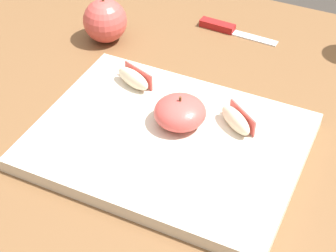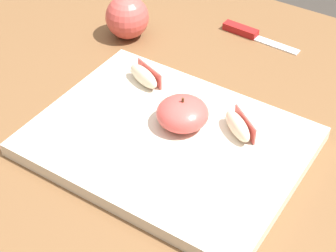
% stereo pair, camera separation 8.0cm
% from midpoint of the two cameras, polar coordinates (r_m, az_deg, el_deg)
% --- Properties ---
extents(dining_table, '(1.31, 0.90, 0.77)m').
position_cam_midpoint_polar(dining_table, '(0.95, -4.16, -3.86)').
color(dining_table, brown).
rests_on(dining_table, ground_plane).
extents(cutting_board, '(0.39, 0.30, 0.02)m').
position_cam_midpoint_polar(cutting_board, '(0.82, -2.79, -1.74)').
color(cutting_board, beige).
rests_on(cutting_board, dining_table).
extents(apple_half_skin_up, '(0.08, 0.08, 0.05)m').
position_cam_midpoint_polar(apple_half_skin_up, '(0.82, -1.54, 1.32)').
color(apple_half_skin_up, '#D14C47').
rests_on(apple_half_skin_up, cutting_board).
extents(apple_wedge_front, '(0.07, 0.06, 0.03)m').
position_cam_midpoint_polar(apple_wedge_front, '(0.82, 4.31, 0.52)').
color(apple_wedge_front, beige).
rests_on(apple_wedge_front, cutting_board).
extents(apple_wedge_middle, '(0.07, 0.04, 0.03)m').
position_cam_midpoint_polar(apple_wedge_middle, '(0.90, -6.11, 4.82)').
color(apple_wedge_middle, beige).
rests_on(apple_wedge_middle, cutting_board).
extents(paring_knife, '(0.16, 0.03, 0.01)m').
position_cam_midpoint_polar(paring_knife, '(1.09, 3.57, 10.07)').
color(paring_knife, silver).
rests_on(paring_knife, dining_table).
extents(whole_apple_pink_lady, '(0.08, 0.08, 0.09)m').
position_cam_midpoint_polar(whole_apple_pink_lady, '(1.05, -8.73, 10.63)').
color(whole_apple_pink_lady, '#D14C47').
rests_on(whole_apple_pink_lady, dining_table).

